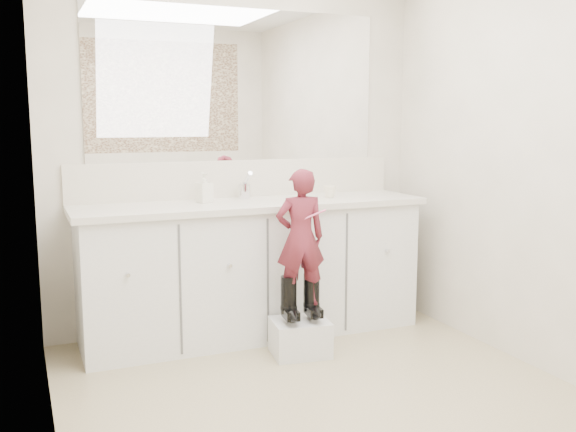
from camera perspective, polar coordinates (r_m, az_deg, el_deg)
name	(u,v)px	position (r m, az deg, el deg)	size (l,w,h in m)	color
floor	(338,409)	(3.32, 4.44, -16.72)	(3.00, 3.00, 0.00)	#927E60
wall_back	(238,151)	(4.39, -4.49, 5.76)	(2.60, 2.60, 0.00)	#BDB5A1
wall_left	(43,176)	(2.66, -20.94, 3.34)	(3.00, 3.00, 0.00)	#BDB5A1
wall_right	(553,159)	(3.79, 22.46, 4.68)	(3.00, 3.00, 0.00)	#BDB5A1
vanity_cabinet	(253,271)	(4.24, -3.17, -4.93)	(2.20, 0.55, 0.85)	silver
countertop	(253,205)	(4.14, -3.15, 1.02)	(2.28, 0.58, 0.04)	beige
backsplash	(239,179)	(4.38, -4.39, 3.34)	(2.28, 0.03, 0.25)	beige
mirror	(238,85)	(4.37, -4.50, 11.52)	(2.00, 0.02, 1.00)	white
faucet	(244,191)	(4.29, -3.91, 2.22)	(0.08, 0.08, 0.10)	silver
cup	(330,192)	(4.35, 3.72, 2.18)	(0.09, 0.09, 0.08)	#F0E3C0
soap_bottle	(204,188)	(4.11, -7.46, 2.51)	(0.09, 0.09, 0.19)	silver
step_stool	(300,337)	(3.95, 1.08, -10.73)	(0.34, 0.28, 0.21)	silver
boot_left	(289,299)	(3.85, 0.06, -7.41)	(0.10, 0.19, 0.28)	black
boot_right	(311,296)	(3.91, 2.10, -7.16)	(0.10, 0.19, 0.28)	black
toddler	(300,238)	(3.79, 1.11, -1.93)	(0.30, 0.20, 0.82)	#992F3D
toothbrush	(315,214)	(3.75, 2.41, 0.14)	(0.01, 0.01, 0.14)	#F65F8F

